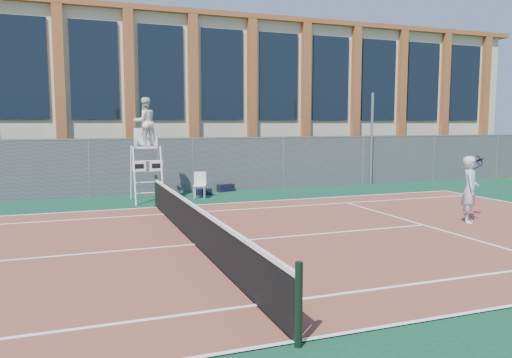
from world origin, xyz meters
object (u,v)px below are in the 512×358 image
object	(u,v)px
steel_pole	(372,139)
plastic_chair	(200,183)
umpire_chair	(145,125)
tennis_player	(470,189)

from	to	relation	value
steel_pole	plastic_chair	xyz separation A→B (m)	(-8.48, -1.52, -1.51)
steel_pole	umpire_chair	world-z (taller)	steel_pole
umpire_chair	tennis_player	size ratio (longest dim) A/B	2.01
umpire_chair	plastic_chair	distance (m)	2.95
steel_pole	plastic_chair	distance (m)	8.74
steel_pole	plastic_chair	size ratio (longest dim) A/B	4.25
steel_pole	umpire_chair	size ratio (longest dim) A/B	1.11
tennis_player	steel_pole	bearing A→B (deg)	74.07
plastic_chair	tennis_player	world-z (taller)	tennis_player
steel_pole	umpire_chair	xyz separation A→B (m)	(-10.48, -1.65, 0.66)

